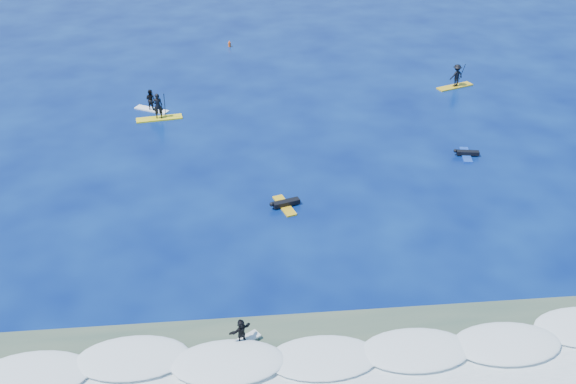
{
  "coord_description": "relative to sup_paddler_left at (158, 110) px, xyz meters",
  "views": [
    {
      "loc": [
        -2.27,
        -29.69,
        20.19
      ],
      "look_at": [
        0.7,
        2.32,
        0.6
      ],
      "focal_mm": 40.0,
      "sensor_mm": 36.0,
      "label": 1
    }
  ],
  "objects": [
    {
      "name": "ground",
      "position": [
        7.8,
        -14.6,
        -0.74
      ],
      "size": [
        160.0,
        160.0,
        0.0
      ],
      "primitive_type": "plane",
      "color": "#030E48",
      "rests_on": "ground"
    },
    {
      "name": "breaking_wave",
      "position": [
        7.8,
        -24.6,
        -0.74
      ],
      "size": [
        40.0,
        6.0,
        0.3
      ],
      "primitive_type": "cube",
      "color": "white",
      "rests_on": "ground"
    },
    {
      "name": "sup_paddler_left",
      "position": [
        0.0,
        0.0,
        0.0
      ],
      "size": [
        3.46,
        1.35,
        2.37
      ],
      "rotation": [
        0.0,
        0.0,
        0.15
      ],
      "color": "yellow",
      "rests_on": "ground"
    },
    {
      "name": "sup_paddler_center",
      "position": [
        -0.7,
        1.68,
        -0.02
      ],
      "size": [
        2.73,
        1.95,
        1.93
      ],
      "rotation": [
        0.0,
        0.0,
        -0.51
      ],
      "color": "white",
      "rests_on": "ground"
    },
    {
      "name": "sup_paddler_right",
      "position": [
        23.9,
        4.08,
        0.14
      ],
      "size": [
        3.3,
        1.92,
        2.27
      ],
      "rotation": [
        0.0,
        0.0,
        0.37
      ],
      "color": "gold",
      "rests_on": "ground"
    },
    {
      "name": "prone_paddler_near",
      "position": [
        8.25,
        -12.89,
        -0.57
      ],
      "size": [
        1.83,
        2.41,
        0.49
      ],
      "rotation": [
        0.0,
        0.0,
        1.87
      ],
      "color": "gold",
      "rests_on": "ground"
    },
    {
      "name": "prone_paddler_far",
      "position": [
        20.87,
        -7.73,
        -0.59
      ],
      "size": [
        1.7,
        2.2,
        0.45
      ],
      "rotation": [
        0.0,
        0.0,
        1.4
      ],
      "color": "#163FA8",
      "rests_on": "ground"
    },
    {
      "name": "wave_surfer",
      "position": [
        5.4,
        -23.87,
        0.0
      ],
      "size": [
        1.74,
        1.38,
        1.28
      ],
      "rotation": [
        0.0,
        0.0,
        0.59
      ],
      "color": "silver",
      "rests_on": "breaking_wave"
    },
    {
      "name": "marker_buoy",
      "position": [
        5.46,
        16.08,
        -0.45
      ],
      "size": [
        0.27,
        0.27,
        0.66
      ],
      "rotation": [
        0.0,
        0.0,
        0.09
      ],
      "color": "#EA5114",
      "rests_on": "ground"
    }
  ]
}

